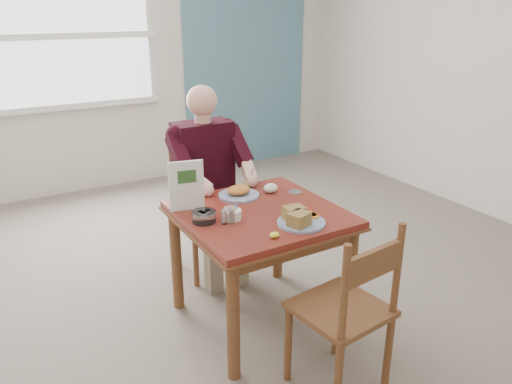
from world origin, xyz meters
TOP-DOWN VIEW (x-y plane):
  - floor at (0.00, 0.00)m, footprint 6.00×6.00m
  - wall_back at (0.00, 3.00)m, footprint 5.50×0.00m
  - accent_panel at (1.60, 2.98)m, footprint 1.60×0.02m
  - lemon_wedge at (-0.12, -0.35)m, footprint 0.07×0.06m
  - napkin at (0.22, 0.22)m, footprint 0.12×0.11m
  - metal_dish at (0.35, 0.13)m, footprint 0.11×0.11m
  - window at (-0.40, 2.97)m, footprint 1.72×0.04m
  - table at (0.00, 0.00)m, footprint 0.92×0.92m
  - chair_far at (0.00, 0.80)m, footprint 0.42×0.42m
  - chair_near at (0.05, -0.76)m, footprint 0.46×0.46m
  - diner at (0.00, 0.71)m, footprint 0.53×0.56m
  - near_plate at (0.09, -0.27)m, footprint 0.31×0.31m
  - far_plate at (0.01, 0.27)m, footprint 0.34×0.34m
  - caddy at (-0.20, -0.03)m, footprint 0.11×0.11m
  - shakers at (-0.24, -0.07)m, footprint 0.08×0.05m
  - creamer at (-0.35, 0.02)m, footprint 0.18×0.18m
  - menu at (-0.36, 0.23)m, footprint 0.20×0.06m

SIDE VIEW (x-z plane):
  - floor at x=0.00m, z-range 0.00..0.00m
  - chair_far at x=0.00m, z-range 0.00..0.95m
  - chair_near at x=0.05m, z-range 0.00..0.95m
  - table at x=0.00m, z-range 0.26..1.01m
  - metal_dish at x=0.35m, z-range 0.75..0.76m
  - lemon_wedge at x=-0.12m, z-range 0.75..0.78m
  - far_plate at x=0.01m, z-range 0.74..0.81m
  - caddy at x=-0.20m, z-range 0.74..0.82m
  - napkin at x=0.22m, z-range 0.75..0.81m
  - creamer at x=-0.35m, z-range 0.75..0.81m
  - near_plate at x=0.09m, z-range 0.74..0.83m
  - shakers at x=-0.24m, z-range 0.75..0.83m
  - diner at x=0.00m, z-range 0.12..1.50m
  - menu at x=-0.36m, z-range 0.75..1.05m
  - accent_panel at x=1.60m, z-range 0.00..2.80m
  - wall_back at x=0.00m, z-range -1.35..4.15m
  - window at x=-0.40m, z-range 0.89..2.31m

